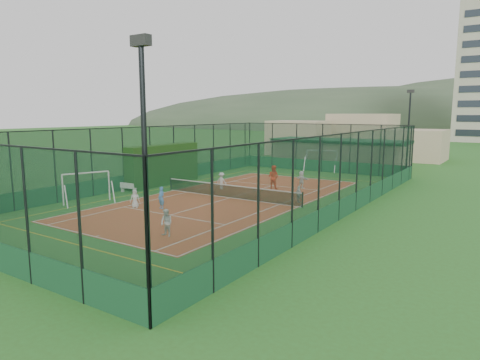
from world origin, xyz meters
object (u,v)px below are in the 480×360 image
Objects in this scene: floodlight_se at (146,185)px; white_bench at (128,187)px; child_near_mid at (161,198)px; futsal_goal_near at (87,188)px; child_near_left at (135,199)px; child_far_left at (222,181)px; child_far_right at (299,194)px; coach at (273,177)px; child_far_back at (302,179)px; floodlight_ne at (408,135)px; futsal_goal_far at (321,161)px; child_near_right at (166,223)px; clubhouse at (339,153)px.

floodlight_se is 21.86m from white_bench.
futsal_goal_near is at bearing -154.01° from child_near_mid.
child_near_left is 8.77m from child_far_left.
child_far_right is 0.59× the size of coach.
child_near_mid is at bearing 98.00° from child_far_left.
child_far_back is (-6.03, 23.24, -3.40)m from floodlight_se.
floodlight_ne is 5.75× the size of child_near_mid.
futsal_goal_far is 2.78× the size of child_near_left.
child_near_left is 1.79m from child_near_mid.
floodlight_se reaches higher than white_bench.
child_near_right is at bearing -102.09° from floodlight_ne.
child_far_left reaches higher than white_bench.
child_near_mid is at bearing 74.37° from child_far_right.
futsal_goal_far is (-0.28, -4.41, -0.49)m from clubhouse.
child_far_left is at bearing 42.34° from white_bench.
clubhouse is 28.34m from child_near_left.
child_far_left is at bearing -128.78° from floodlight_ne.
floodlight_ne is at bearing -16.02° from futsal_goal_far.
floodlight_ne is at bearing -12.67° from futsal_goal_near.
white_bench is at bearing 149.16° from child_near_right.
child_far_right is (1.95, 11.12, -0.12)m from child_near_right.
child_near_right is 13.63m from child_far_left.
coach is at bearing 101.18° from child_near_right.
child_far_back reaches higher than child_far_left.
child_far_right is at bearing 132.41° from child_far_back.
floodlight_se is 7.17× the size of child_far_right.
floodlight_se reaches higher than child_near_right.
floodlight_ne is 14.29m from coach.
floodlight_ne is 4.26× the size of coach.
child_near_left is (-3.03, -23.72, -0.47)m from futsal_goal_far.
coach is at bearing 27.98° from child_near_left.
white_bench is at bearing 167.34° from child_near_mid.
futsal_goal_far is at bearing -93.68° from clubhouse.
white_bench is at bearing 28.32° from futsal_goal_near.
floodlight_se is 24.25m from child_far_back.
white_bench is 1.20× the size of child_near_left.
white_bench is 0.75× the size of coach.
clubhouse is at bearing -61.56° from child_far_back.
futsal_goal_far reaches higher than child_far_left.
futsal_goal_near is at bearing 55.41° from coach.
clubhouse is 29.73m from futsal_goal_near.
floodlight_se and floodlight_ne have the same top height.
clubhouse is 12.56× the size of child_near_left.
child_near_left is 1.05× the size of child_far_right.
child_near_left is 14.06m from child_far_back.
child_far_left is at bearing 120.33° from floodlight_se.
floodlight_ne is at bearing -74.46° from child_far_right.
futsal_goal_far is at bearing 99.69° from child_near_right.
child_near_right is 11.29m from child_far_right.
child_far_left is 1.19× the size of child_far_right.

